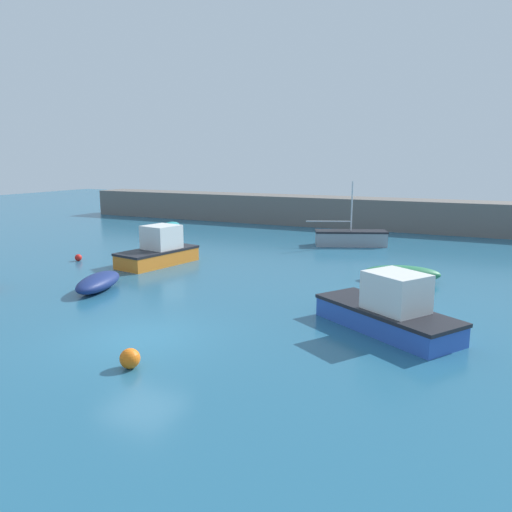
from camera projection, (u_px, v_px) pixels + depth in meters
The scene contains 10 objects.
ground_plane at pixel (141, 341), 15.93m from camera, with size 120.00×120.00×0.20m, color #235B7A.
harbor_breakwater at pixel (361, 213), 41.26m from camera, with size 52.83×3.45×2.43m, color #66605B.
rowboat_blue_near at pixel (402, 273), 23.17m from camera, with size 3.62×1.87×0.74m.
cabin_cruiser_white at pixel (389, 310), 16.40m from camera, with size 5.32×4.32×2.02m.
open_tender_yellow at pixel (98, 282), 21.58m from camera, with size 2.11×3.45×0.73m.
sailboat_short_mast at pixel (351, 238), 32.66m from camera, with size 5.14×3.14×4.19m.
motorboat_with_cabin at pixel (159, 250), 26.86m from camera, with size 2.76×4.79×2.09m.
fishing_dinghy_green at pixel (170, 227), 38.54m from camera, with size 1.09×2.43×0.82m.
mooring_buoy_orange at pixel (130, 358), 13.54m from camera, with size 0.56×0.56×0.56m, color orange.
mooring_buoy_red at pixel (78, 258), 27.78m from camera, with size 0.39×0.39×0.39m, color red.
Camera 1 is at (9.80, -12.08, 5.61)m, focal length 35.00 mm.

